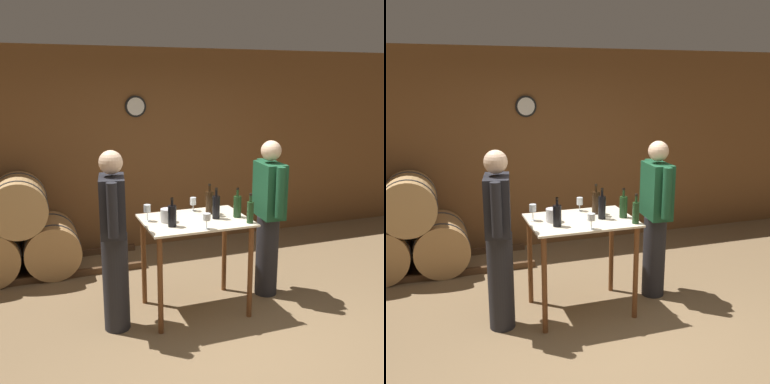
# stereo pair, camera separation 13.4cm
# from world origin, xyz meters

# --- Properties ---
(ground_plane) EXTENTS (14.00, 14.00, 0.00)m
(ground_plane) POSITION_xyz_m (0.00, 0.00, 0.00)
(ground_plane) COLOR brown
(back_wall) EXTENTS (8.40, 0.08, 2.70)m
(back_wall) POSITION_xyz_m (-0.00, 2.66, 1.35)
(back_wall) COLOR brown
(back_wall) RESTS_ON ground_plane
(tasting_table) EXTENTS (1.02, 0.74, 0.96)m
(tasting_table) POSITION_xyz_m (-0.11, 0.65, 0.77)
(tasting_table) COLOR beige
(tasting_table) RESTS_ON ground_plane
(wine_bottle_far_left) EXTENTS (0.08, 0.08, 0.27)m
(wine_bottle_far_left) POSITION_xyz_m (-0.39, 0.51, 1.06)
(wine_bottle_far_left) COLOR black
(wine_bottle_far_left) RESTS_ON tasting_table
(wine_bottle_left) EXTENTS (0.07, 0.07, 0.31)m
(wine_bottle_left) POSITION_xyz_m (0.08, 0.60, 1.08)
(wine_bottle_left) COLOR black
(wine_bottle_left) RESTS_ON tasting_table
(wine_bottle_center) EXTENTS (0.08, 0.08, 0.31)m
(wine_bottle_center) POSITION_xyz_m (0.09, 0.79, 1.08)
(wine_bottle_center) COLOR black
(wine_bottle_center) RESTS_ON tasting_table
(wine_bottle_right) EXTENTS (0.08, 0.08, 0.29)m
(wine_bottle_right) POSITION_xyz_m (0.30, 0.58, 1.07)
(wine_bottle_right) COLOR #193819
(wine_bottle_right) RESTS_ON tasting_table
(wine_bottle_far_right) EXTENTS (0.06, 0.06, 0.29)m
(wine_bottle_far_right) POSITION_xyz_m (0.33, 0.37, 1.07)
(wine_bottle_far_right) COLOR #193819
(wine_bottle_far_right) RESTS_ON tasting_table
(wine_glass_near_left) EXTENTS (0.07, 0.07, 0.16)m
(wine_glass_near_left) POSITION_xyz_m (-0.57, 0.75, 1.08)
(wine_glass_near_left) COLOR silver
(wine_glass_near_left) RESTS_ON tasting_table
(wine_glass_near_center) EXTENTS (0.07, 0.07, 0.15)m
(wine_glass_near_center) POSITION_xyz_m (-0.12, 0.34, 1.07)
(wine_glass_near_center) COLOR silver
(wine_glass_near_center) RESTS_ON tasting_table
(wine_glass_near_right) EXTENTS (0.06, 0.06, 0.14)m
(wine_glass_near_right) POSITION_xyz_m (-0.04, 0.93, 1.06)
(wine_glass_near_right) COLOR silver
(wine_glass_near_right) RESTS_ON tasting_table
(wine_glass_far_side) EXTENTS (0.07, 0.07, 0.15)m
(wine_glass_far_side) POSITION_xyz_m (0.12, 0.68, 1.07)
(wine_glass_far_side) COLOR silver
(wine_glass_far_side) RESTS_ON tasting_table
(ice_bucket) EXTENTS (0.13, 0.13, 0.13)m
(ice_bucket) POSITION_xyz_m (-0.40, 0.66, 1.02)
(ice_bucket) COLOR silver
(ice_bucket) RESTS_ON tasting_table
(person_host) EXTENTS (0.29, 0.58, 1.69)m
(person_host) POSITION_xyz_m (-0.92, 0.56, 0.89)
(person_host) COLOR #232328
(person_host) RESTS_ON ground_plane
(person_visitor_with_scarf) EXTENTS (0.25, 0.59, 1.68)m
(person_visitor_with_scarf) POSITION_xyz_m (0.74, 0.74, 0.89)
(person_visitor_with_scarf) COLOR #232328
(person_visitor_with_scarf) RESTS_ON ground_plane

